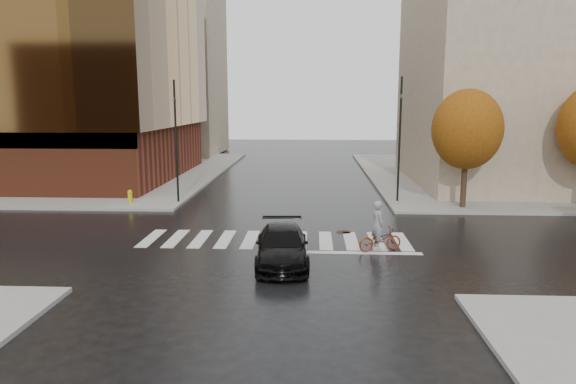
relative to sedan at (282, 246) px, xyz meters
name	(u,v)px	position (x,y,z in m)	size (l,w,h in m)	color
ground	(274,243)	(-0.50, 2.79, -0.68)	(120.00, 120.00, 0.00)	black
sidewalk_nw	(47,172)	(-21.50, 23.79, -0.60)	(30.00, 30.00, 0.15)	gray
sidewalk_ne	(552,175)	(20.50, 23.79, -0.60)	(30.00, 30.00, 0.15)	gray
crosswalk	(275,240)	(-0.50, 3.29, -0.67)	(12.00, 3.00, 0.01)	silver
office_glass	(5,71)	(-22.50, 20.77, 7.60)	(27.00, 19.00, 16.00)	maroon
building_ne_tan	(532,56)	(16.50, 19.79, 8.47)	(16.00, 16.00, 18.00)	gray
building_nw_far	(156,63)	(-16.50, 39.79, 9.47)	(14.00, 12.00, 20.00)	gray
tree_ne_a	(467,129)	(9.50, 10.19, 3.78)	(3.80, 3.80, 6.50)	black
sedan	(282,246)	(0.00, 0.00, 0.00)	(1.90, 4.68, 1.36)	black
cyclist	(379,234)	(3.81, 1.79, 0.03)	(1.93, 1.20, 2.07)	maroon
traffic_light_nw	(176,134)	(-6.80, 10.95, 3.45)	(0.21, 0.18, 7.03)	black
traffic_light_ne	(400,131)	(6.14, 11.79, 3.57)	(0.16, 0.19, 7.22)	black
fire_hydrant	(130,196)	(-9.49, 10.42, -0.11)	(0.27, 0.27, 0.77)	#BBAD0B
manhole	(344,232)	(2.57, 4.79, -0.67)	(0.68, 0.68, 0.01)	#3D2516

